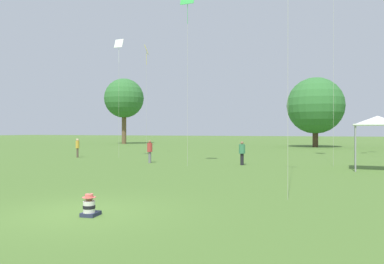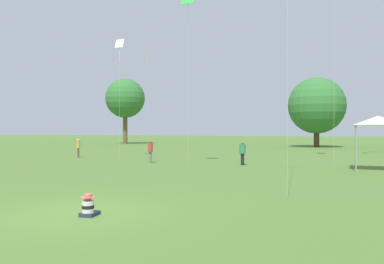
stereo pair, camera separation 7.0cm
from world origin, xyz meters
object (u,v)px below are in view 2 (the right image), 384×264
at_px(kite_4, 120,49).
at_px(kite_9, 147,54).
at_px(seated_toddler, 88,207).
at_px(person_standing_2, 242,151).
at_px(distant_tree_0, 317,106).
at_px(kite_2, 188,4).
at_px(person_standing_3, 150,150).
at_px(canopy_tent, 378,121).
at_px(person_standing_1, 78,146).
at_px(distant_tree_3, 125,98).

xyz_separation_m(kite_4, kite_9, (0.06, 4.56, 0.47)).
distance_m(seated_toddler, kite_9, 26.63).
bearing_deg(kite_4, person_standing_2, 31.55).
relative_size(seated_toddler, kite_9, 0.06).
distance_m(person_standing_2, distant_tree_0, 29.81).
bearing_deg(distant_tree_0, kite_9, -121.64).
bearing_deg(kite_2, person_standing_2, 76.12).
distance_m(person_standing_3, kite_9, 12.37).
relative_size(canopy_tent, kite_4, 0.31).
bearing_deg(person_standing_2, kite_4, 126.35).
bearing_deg(kite_9, kite_2, -119.04).
distance_m(kite_4, distant_tree_0, 30.20).
bearing_deg(person_standing_1, person_standing_2, -146.31).
bearing_deg(kite_9, distant_tree_0, -11.53).
height_order(person_standing_1, distant_tree_3, distant_tree_3).
bearing_deg(canopy_tent, person_standing_2, 176.36).
bearing_deg(seated_toddler, kite_9, 108.55).
height_order(kite_4, kite_9, kite_9).
height_order(person_standing_2, kite_9, kite_9).
relative_size(seated_toddler, person_standing_3, 0.38).
xyz_separation_m(person_standing_1, canopy_tent, (22.09, -2.25, 1.80)).
distance_m(kite_2, kite_4, 9.08).
xyz_separation_m(kite_4, distant_tree_0, (13.71, 26.71, -3.28)).
relative_size(person_standing_2, canopy_tent, 0.50).
relative_size(person_standing_2, distant_tree_0, 0.16).
distance_m(seated_toddler, kite_4, 22.72).
bearing_deg(canopy_tent, seated_toddler, -117.94).
height_order(kite_9, distant_tree_3, distant_tree_3).
bearing_deg(person_standing_1, person_standing_3, -156.39).
height_order(kite_2, distant_tree_3, distant_tree_3).
relative_size(canopy_tent, kite_9, 0.30).
xyz_separation_m(person_standing_2, kite_4, (-10.86, 2.59, 7.97)).
bearing_deg(person_standing_2, kite_2, 170.85).
xyz_separation_m(person_standing_3, kite_2, (3.25, -1.12, 9.22)).
bearing_deg(kite_9, seated_toddler, -134.80).
distance_m(distant_tree_0, distant_tree_3, 31.10).
xyz_separation_m(person_standing_1, person_standing_2, (14.30, -1.75, -0.05)).
xyz_separation_m(person_standing_1, person_standing_3, (8.02, -2.46, -0.02)).
height_order(canopy_tent, kite_9, kite_9).
relative_size(seated_toddler, kite_4, 0.06).
bearing_deg(distant_tree_3, kite_9, -54.28).
bearing_deg(seated_toddler, kite_2, 95.22).
height_order(seated_toddler, canopy_tent, canopy_tent).
bearing_deg(person_standing_1, kite_9, -82.34).
xyz_separation_m(person_standing_2, canopy_tent, (7.78, -0.50, 1.85)).
bearing_deg(kite_9, kite_4, -160.68).
bearing_deg(kite_4, person_standing_3, 9.16).
height_order(person_standing_3, distant_tree_3, distant_tree_3).
relative_size(person_standing_3, kite_9, 0.15).
distance_m(seated_toddler, kite_2, 17.12).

